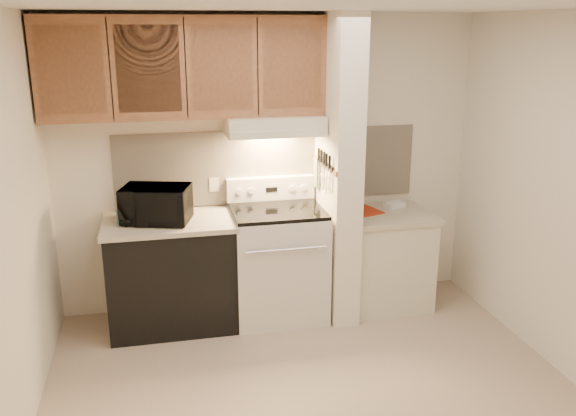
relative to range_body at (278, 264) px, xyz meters
name	(u,v)px	position (x,y,z in m)	size (l,w,h in m)	color
floor	(312,388)	(0.00, -1.16, -0.46)	(3.60, 3.60, 0.00)	tan
ceiling	(316,6)	(0.00, -1.16, 2.04)	(3.60, 3.60, 0.00)	white
wall_back	(269,164)	(0.00, 0.34, 0.79)	(3.60, 0.02, 2.50)	white
wall_left	(8,235)	(-1.80, -1.16, 0.79)	(0.02, 3.00, 2.50)	white
wall_right	(565,198)	(1.80, -1.16, 0.79)	(0.02, 3.00, 2.50)	white
backsplash	(269,166)	(0.00, 0.33, 0.78)	(2.60, 0.02, 0.63)	beige
range_body	(278,264)	(0.00, 0.00, 0.00)	(0.76, 0.65, 0.92)	silver
oven_window	(286,274)	(0.00, -0.32, 0.04)	(0.50, 0.01, 0.30)	black
oven_handle	(287,250)	(0.00, -0.35, 0.26)	(0.02, 0.02, 0.65)	silver
cooktop	(277,210)	(0.00, 0.00, 0.48)	(0.74, 0.64, 0.03)	black
range_backguard	(271,188)	(0.00, 0.28, 0.59)	(0.76, 0.08, 0.20)	silver
range_display	(272,190)	(0.00, 0.24, 0.59)	(0.10, 0.01, 0.04)	black
range_knob_left_outer	(239,191)	(-0.28, 0.24, 0.59)	(0.05, 0.05, 0.02)	silver
range_knob_left_inner	(251,191)	(-0.18, 0.24, 0.59)	(0.05, 0.05, 0.02)	silver
range_knob_right_inner	(292,188)	(0.18, 0.24, 0.59)	(0.05, 0.05, 0.02)	silver
range_knob_right_outer	(303,188)	(0.28, 0.24, 0.59)	(0.05, 0.05, 0.02)	silver
dishwasher_front	(172,275)	(-0.88, 0.01, -0.03)	(1.00, 0.63, 0.87)	black
left_countertop	(169,223)	(-0.88, 0.01, 0.43)	(1.04, 0.67, 0.04)	#C0B69B
spoon_rest	(146,213)	(-1.06, 0.21, 0.46)	(0.20, 0.06, 0.01)	black
teal_jar	(123,217)	(-1.23, 0.00, 0.50)	(0.10, 0.10, 0.11)	#235D63
outlet	(214,185)	(-0.48, 0.32, 0.64)	(0.08, 0.01, 0.12)	beige
microwave	(156,204)	(-0.97, -0.01, 0.59)	(0.51, 0.35, 0.28)	black
partition_pillar	(338,170)	(0.51, -0.01, 0.79)	(0.22, 0.70, 2.50)	white
pillar_trim	(324,165)	(0.39, -0.01, 0.84)	(0.01, 0.70, 0.04)	#965E3B
knife_strip	(325,164)	(0.39, -0.06, 0.86)	(0.02, 0.42, 0.04)	black
knife_blade_a	(329,180)	(0.38, -0.21, 0.76)	(0.01, 0.04, 0.16)	silver
knife_handle_a	(330,162)	(0.38, -0.21, 0.91)	(0.02, 0.02, 0.10)	black
knife_blade_b	(326,180)	(0.38, -0.14, 0.75)	(0.01, 0.04, 0.18)	silver
knife_handle_b	(326,160)	(0.38, -0.12, 0.91)	(0.02, 0.02, 0.10)	black
knife_blade_c	(323,178)	(0.38, -0.04, 0.74)	(0.01, 0.04, 0.20)	silver
knife_handle_c	(324,158)	(0.38, -0.06, 0.91)	(0.02, 0.02, 0.10)	black
knife_blade_d	(322,174)	(0.38, 0.01, 0.76)	(0.01, 0.04, 0.16)	silver
knife_handle_d	(321,156)	(0.38, 0.02, 0.91)	(0.02, 0.02, 0.10)	black
knife_blade_e	(318,172)	(0.38, 0.12, 0.75)	(0.01, 0.04, 0.18)	silver
knife_handle_e	(319,154)	(0.38, 0.11, 0.91)	(0.02, 0.02, 0.10)	black
oven_mitt	(317,172)	(0.38, 0.17, 0.74)	(0.03, 0.10, 0.25)	gray
right_cab_base	(386,261)	(0.97, -0.01, -0.06)	(0.70, 0.60, 0.81)	beige
right_countertop	(388,215)	(0.97, -0.01, 0.37)	(0.74, 0.64, 0.04)	#C0B69B
red_folder	(364,210)	(0.79, 0.09, 0.40)	(0.22, 0.30, 0.01)	#AC2C13
white_box	(394,205)	(1.09, 0.15, 0.41)	(0.17, 0.11, 0.04)	white
range_hood	(274,125)	(0.00, 0.12, 1.17)	(0.78, 0.44, 0.15)	beige
hood_lip	(279,134)	(0.00, -0.08, 1.12)	(0.78, 0.04, 0.06)	beige
upper_cabinets	(184,67)	(-0.69, 0.17, 1.62)	(2.18, 0.33, 0.77)	#965E3B
cab_door_a	(71,70)	(-1.51, 0.01, 1.62)	(0.46, 0.01, 0.63)	#965E3B
cab_gap_a	(110,70)	(-1.23, 0.01, 1.62)	(0.01, 0.01, 0.73)	black
cab_door_b	(148,69)	(-0.96, 0.01, 1.62)	(0.46, 0.01, 0.63)	#965E3B
cab_gap_b	(186,69)	(-0.69, 0.01, 1.62)	(0.01, 0.01, 0.73)	black
cab_door_c	(222,68)	(-0.42, 0.01, 1.62)	(0.46, 0.01, 0.63)	#965E3B
cab_gap_c	(258,68)	(-0.14, 0.01, 1.62)	(0.01, 0.01, 0.73)	black
cab_door_d	(292,67)	(0.13, 0.01, 1.62)	(0.46, 0.01, 0.63)	#965E3B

